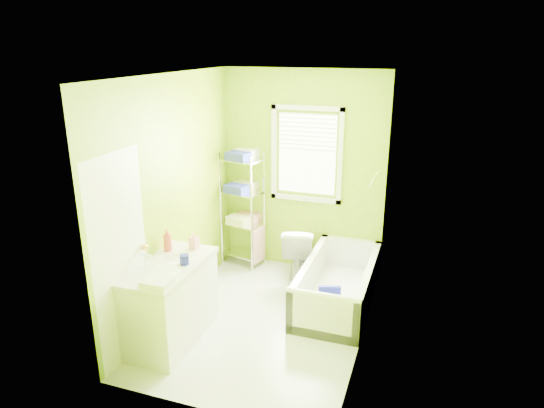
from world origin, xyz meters
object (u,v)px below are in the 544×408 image
(vanity, at_px, (171,300))
(toilet, at_px, (298,251))
(bathtub, at_px, (337,290))
(wire_shelf_unit, at_px, (243,197))

(vanity, bearing_deg, toilet, 64.87)
(bathtub, xyz_separation_m, vanity, (-1.45, -1.23, 0.27))
(toilet, xyz_separation_m, wire_shelf_unit, (-0.80, 0.15, 0.61))
(bathtub, distance_m, wire_shelf_unit, 1.76)
(toilet, height_order, wire_shelf_unit, wire_shelf_unit)
(toilet, distance_m, wire_shelf_unit, 1.02)
(bathtub, relative_size, vanity, 1.49)
(toilet, relative_size, wire_shelf_unit, 0.44)
(bathtub, relative_size, wire_shelf_unit, 1.04)
(wire_shelf_unit, bearing_deg, toilet, -10.26)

